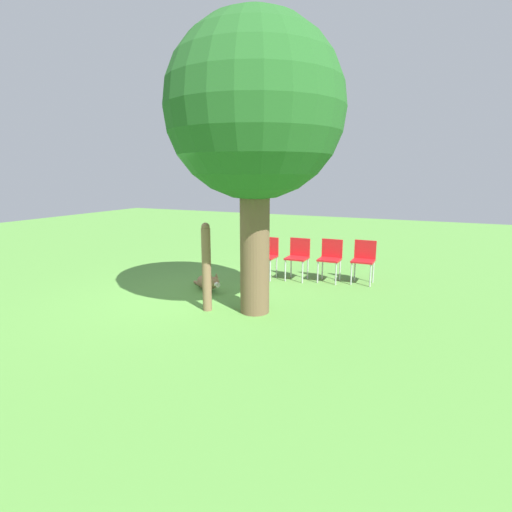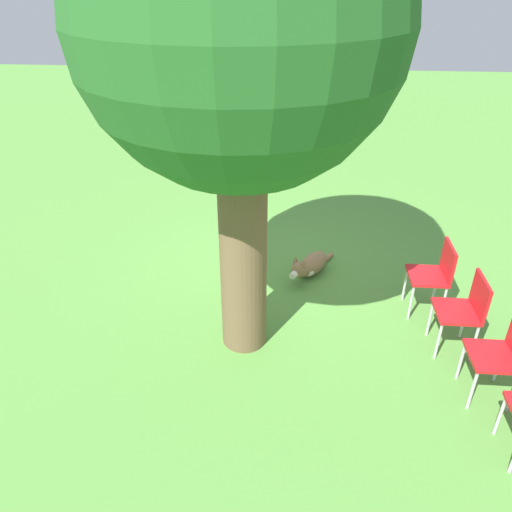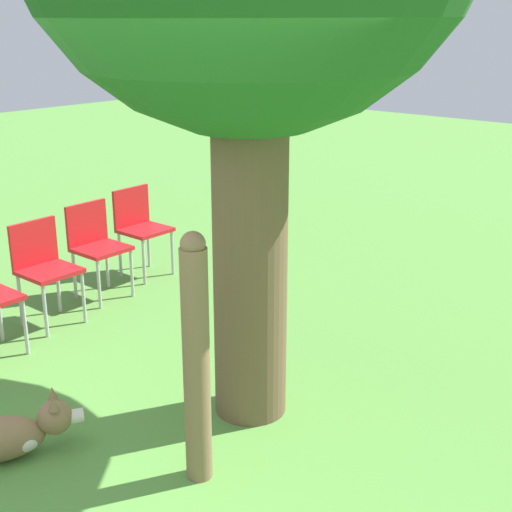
% 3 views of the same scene
% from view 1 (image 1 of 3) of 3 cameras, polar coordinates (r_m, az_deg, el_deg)
% --- Properties ---
extents(ground_plane, '(30.00, 30.00, 0.00)m').
position_cam_1_polar(ground_plane, '(7.14, -6.15, -6.58)').
color(ground_plane, '#56933D').
extents(oak_tree, '(2.70, 2.70, 4.53)m').
position_cam_1_polar(oak_tree, '(6.31, -0.19, 19.84)').
color(oak_tree, brown).
rests_on(oak_tree, ground_plane).
extents(dog, '(0.63, 0.92, 0.40)m').
position_cam_1_polar(dog, '(7.82, -6.94, -3.83)').
color(dog, olive).
rests_on(dog, ground_plane).
extents(fence_post, '(0.15, 0.15, 1.47)m').
position_cam_1_polar(fence_post, '(6.55, -7.09, -1.54)').
color(fence_post, '#846647').
rests_on(fence_post, ground_plane).
extents(red_chair_0, '(0.42, 0.44, 0.88)m').
position_cam_1_polar(red_chair_0, '(8.63, 1.55, 0.32)').
color(red_chair_0, red).
rests_on(red_chair_0, ground_plane).
extents(red_chair_1, '(0.42, 0.44, 0.88)m').
position_cam_1_polar(red_chair_1, '(8.54, 6.03, 0.13)').
color(red_chair_1, red).
rests_on(red_chair_1, ground_plane).
extents(red_chair_2, '(0.42, 0.44, 0.88)m').
position_cam_1_polar(red_chair_2, '(8.50, 10.58, -0.06)').
color(red_chair_2, red).
rests_on(red_chair_2, ground_plane).
extents(red_chair_3, '(0.42, 0.44, 0.88)m').
position_cam_1_polar(red_chair_3, '(8.51, 15.15, -0.25)').
color(red_chair_3, red).
rests_on(red_chair_3, ground_plane).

